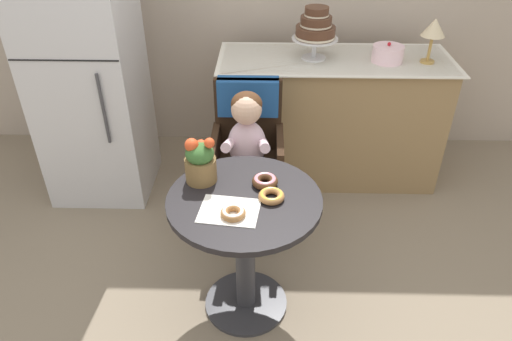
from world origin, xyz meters
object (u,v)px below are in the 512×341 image
wicker_chair (248,135)px  donut_mid (233,213)px  refrigerator (88,75)px  donut_side (265,181)px  seated_child (247,142)px  flower_vase (200,161)px  table_lamp (434,29)px  tiered_cake_stand (316,28)px  cafe_table (245,233)px  donut_front (271,196)px  round_layer_cake (388,54)px

wicker_chair → donut_mid: 0.86m
refrigerator → donut_side: bearing=-41.1°
wicker_chair → donut_mid: bearing=-85.6°
seated_child → donut_side: seated_child is taller
flower_vase → refrigerator: refrigerator is taller
donut_side → table_lamp: table_lamp is taller
refrigerator → tiered_cake_stand: bearing=7.8°
cafe_table → wicker_chair: size_ratio=0.75×
cafe_table → flower_vase: 0.41m
cafe_table → flower_vase: size_ratio=3.03×
cafe_table → refrigerator: 1.56m
table_lamp → refrigerator: refrigerator is taller
seated_child → cafe_table: bearing=-88.7°
flower_vase → table_lamp: (1.35, 1.11, 0.29)m
seated_child → table_lamp: table_lamp is taller
donut_front → table_lamp: 1.65m
donut_side → wicker_chair: bearing=99.7°
table_lamp → round_layer_cake: bearing=177.4°
donut_mid → flower_vase: 0.33m
donut_side → donut_front: bearing=-74.5°
donut_front → flower_vase: bearing=156.9°
seated_child → flower_vase: size_ratio=3.06×
flower_vase → round_layer_cake: (1.09, 1.12, 0.12)m
tiered_cake_stand → refrigerator: size_ratio=0.20×
cafe_table → donut_mid: (-0.04, -0.13, 0.23)m
cafe_table → refrigerator: bearing=133.7°
donut_mid → flower_vase: bearing=122.3°
wicker_chair → refrigerator: 1.12m
donut_side → cafe_table: bearing=-132.4°
seated_child → donut_mid: bearing=-92.4°
seated_child → table_lamp: (1.15, 0.67, 0.44)m
tiered_cake_stand → table_lamp: size_ratio=1.17×
tiered_cake_stand → table_lamp: tiered_cake_stand is taller
refrigerator → donut_front: bearing=-43.3°
table_lamp → tiered_cake_stand: bearing=175.5°
seated_child → donut_front: (0.14, -0.58, 0.06)m
cafe_table → refrigerator: size_ratio=0.42×
wicker_chair → round_layer_cake: 1.08m
seated_child → donut_mid: seated_child is taller
donut_mid → flower_vase: flower_vase is taller
cafe_table → donut_side: 0.27m
wicker_chair → seated_child: seated_child is taller
wicker_chair → refrigerator: (-1.04, 0.37, 0.21)m
wicker_chair → table_lamp: bearing=30.6°
donut_side → table_lamp: size_ratio=0.43×
table_lamp → refrigerator: 2.21m
wicker_chair → tiered_cake_stand: bearing=60.4°
wicker_chair → tiered_cake_stand: tiered_cake_stand is taller
donut_mid → round_layer_cake: round_layer_cake is taller
seated_child → donut_mid: (-0.03, -0.70, 0.06)m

